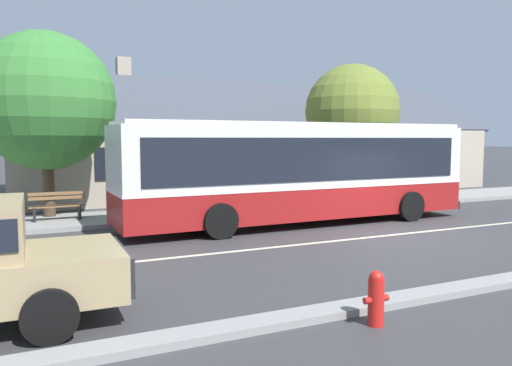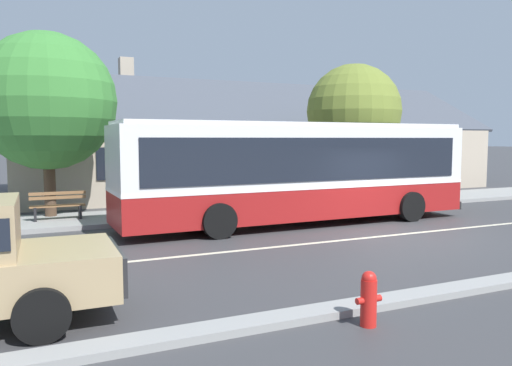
{
  "view_description": "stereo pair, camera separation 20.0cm",
  "coord_description": "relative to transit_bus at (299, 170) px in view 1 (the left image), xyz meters",
  "views": [
    {
      "loc": [
        -9.81,
        -11.14,
        2.76
      ],
      "look_at": [
        -2.75,
        3.84,
        1.3
      ],
      "focal_mm": 35.0,
      "sensor_mm": 36.0,
      "label": 1
    },
    {
      "loc": [
        -9.63,
        -11.22,
        2.76
      ],
      "look_at": [
        -2.75,
        3.84,
        1.3
      ],
      "focal_mm": 35.0,
      "sensor_mm": 36.0,
      "label": 2
    }
  ],
  "objects": [
    {
      "name": "community_building",
      "position": [
        3.65,
        11.79,
        0.02
      ],
      "size": [
        25.36,
        10.87,
        6.99
      ],
      "color": "tan",
      "rests_on": "ground"
    },
    {
      "name": "lane_divider_stripe",
      "position": [
        1.64,
        -2.9,
        -1.75
      ],
      "size": [
        60.0,
        0.16,
        0.01
      ],
      "primitive_type": "cube",
      "color": "beige",
      "rests_on": "ground"
    },
    {
      "name": "street_tree_primary",
      "position": [
        4.99,
        4.02,
        2.19
      ],
      "size": [
        4.08,
        4.08,
        6.0
      ],
      "color": "#4C3828",
      "rests_on": "ground"
    },
    {
      "name": "sidewalk_far",
      "position": [
        1.64,
        3.1,
        -1.68
      ],
      "size": [
        60.0,
        3.0,
        0.15
      ],
      "primitive_type": "cube",
      "color": "gray",
      "rests_on": "ground"
    },
    {
      "name": "street_tree_secondary",
      "position": [
        -7.36,
        4.06,
        2.25
      ],
      "size": [
        4.58,
        4.58,
        6.3
      ],
      "color": "#4C3828",
      "rests_on": "ground"
    },
    {
      "name": "fire_hydrant",
      "position": [
        -3.5,
        -8.3,
        -1.33
      ],
      "size": [
        0.42,
        0.24,
        0.83
      ],
      "color": "red",
      "rests_on": "ground"
    },
    {
      "name": "bench_by_building",
      "position": [
        -7.18,
        3.05,
        -1.19
      ],
      "size": [
        1.7,
        0.51,
        0.94
      ],
      "color": "brown",
      "rests_on": "sidewalk_far"
    },
    {
      "name": "transit_bus",
      "position": [
        0.0,
        0.0,
        0.0
      ],
      "size": [
        11.9,
        2.88,
        3.27
      ],
      "color": "maroon",
      "rests_on": "ground"
    },
    {
      "name": "ground_plane",
      "position": [
        1.64,
        -2.9,
        -1.75
      ],
      "size": [
        300.0,
        300.0,
        0.0
      ],
      "primitive_type": "plane",
      "color": "#38383A"
    }
  ]
}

